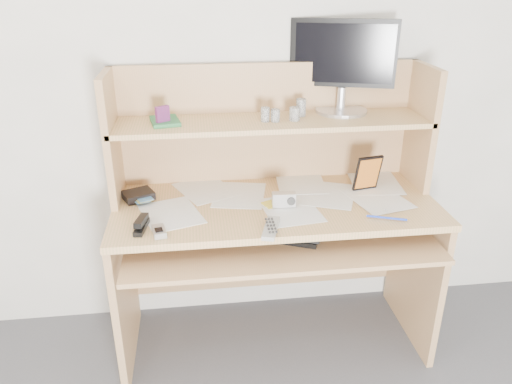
{
  "coord_description": "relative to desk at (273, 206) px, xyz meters",
  "views": [
    {
      "loc": [
        -0.33,
        -0.45,
        1.68
      ],
      "look_at": [
        -0.09,
        1.43,
        0.83
      ],
      "focal_mm": 35.0,
      "sensor_mm": 36.0,
      "label": 1
    }
  ],
  "objects": [
    {
      "name": "back_wall",
      "position": [
        0.0,
        0.24,
        0.56
      ],
      "size": [
        3.6,
        0.04,
        2.5
      ],
      "primitive_type": "cube",
      "color": "white",
      "rests_on": "floor"
    },
    {
      "name": "desk",
      "position": [
        0.0,
        0.0,
        0.0
      ],
      "size": [
        1.4,
        0.7,
        1.3
      ],
      "color": "tan",
      "rests_on": "floor"
    },
    {
      "name": "paper_clutter",
      "position": [
        0.0,
        -0.08,
        0.06
      ],
      "size": [
        1.32,
        0.54,
        0.01
      ],
      "primitive_type": "cube",
      "color": "white",
      "rests_on": "desk"
    },
    {
      "name": "keyboard",
      "position": [
        -0.04,
        -0.17,
        -0.03
      ],
      "size": [
        0.46,
        0.31,
        0.03
      ],
      "rotation": [
        0.0,
        0.0,
        -0.41
      ],
      "color": "black",
      "rests_on": "desk"
    },
    {
      "name": "tv_remote",
      "position": [
        -0.06,
        -0.33,
        0.07
      ],
      "size": [
        0.1,
        0.18,
        0.02
      ],
      "primitive_type": "cube",
      "rotation": [
        0.0,
        0.0,
        -0.29
      ],
      "color": "#9A9A95",
      "rests_on": "paper_clutter"
    },
    {
      "name": "flip_phone",
      "position": [
        -0.49,
        -0.3,
        0.07
      ],
      "size": [
        0.06,
        0.1,
        0.02
      ],
      "primitive_type": "cube",
      "rotation": [
        0.0,
        0.0,
        0.2
      ],
      "color": "#A5A5A8",
      "rests_on": "paper_clutter"
    },
    {
      "name": "stapler",
      "position": [
        -0.56,
        -0.25,
        0.08
      ],
      "size": [
        0.06,
        0.14,
        0.04
      ],
      "primitive_type": "cube",
      "rotation": [
        0.0,
        0.0,
        -0.16
      ],
      "color": "black",
      "rests_on": "paper_clutter"
    },
    {
      "name": "wallet",
      "position": [
        -0.6,
        0.03,
        0.08
      ],
      "size": [
        0.16,
        0.14,
        0.03
      ],
      "primitive_type": "cube",
      "rotation": [
        0.0,
        0.0,
        0.42
      ],
      "color": "black",
      "rests_on": "paper_clutter"
    },
    {
      "name": "sticky_note_pad",
      "position": [
        -0.02,
        -0.1,
        0.06
      ],
      "size": [
        0.09,
        0.09,
        0.01
      ],
      "primitive_type": "cube",
      "rotation": [
        0.0,
        0.0,
        0.42
      ],
      "color": "#CDD738",
      "rests_on": "desk"
    },
    {
      "name": "digital_camera",
      "position": [
        0.03,
        -0.13,
        0.09
      ],
      "size": [
        0.1,
        0.04,
        0.06
      ],
      "primitive_type": "cube",
      "rotation": [
        0.0,
        0.0,
        -0.04
      ],
      "color": "#B8B8BA",
      "rests_on": "paper_clutter"
    },
    {
      "name": "game_case",
      "position": [
        0.43,
        -0.01,
        0.15
      ],
      "size": [
        0.12,
        0.04,
        0.17
      ],
      "primitive_type": "cube",
      "rotation": [
        0.0,
        0.0,
        0.2
      ],
      "color": "black",
      "rests_on": "paper_clutter"
    },
    {
      "name": "blue_pen",
      "position": [
        0.42,
        -0.3,
        0.07
      ],
      "size": [
        0.15,
        0.06,
        0.01
      ],
      "primitive_type": "cylinder",
      "rotation": [
        1.57,
        0.0,
        1.21
      ],
      "color": "#1937BE",
      "rests_on": "paper_clutter"
    },
    {
      "name": "card_box",
      "position": [
        -0.46,
        0.04,
        0.43
      ],
      "size": [
        0.06,
        0.05,
        0.08
      ],
      "primitive_type": "cube",
      "rotation": [
        0.0,
        0.0,
        0.56
      ],
      "color": "maroon",
      "rests_on": "desk"
    },
    {
      "name": "shelf_book",
      "position": [
        -0.46,
        0.07,
        0.39
      ],
      "size": [
        0.14,
        0.18,
        0.02
      ],
      "primitive_type": "cube",
      "rotation": [
        0.0,
        0.0,
        0.18
      ],
      "color": "#2C703E",
      "rests_on": "desk"
    },
    {
      "name": "chip_stack_a",
      "position": [
        0.01,
        0.04,
        0.41
      ],
      "size": [
        0.05,
        0.05,
        0.05
      ],
      "primitive_type": "cylinder",
      "rotation": [
        0.0,
        0.0,
        -0.2
      ],
      "color": "black",
      "rests_on": "desk"
    },
    {
      "name": "chip_stack_b",
      "position": [
        -0.03,
        0.04,
        0.42
      ],
      "size": [
        0.05,
        0.05,
        0.06
      ],
      "primitive_type": "cylinder",
      "rotation": [
        0.0,
        0.0,
        0.28
      ],
      "color": "silver",
      "rests_on": "desk"
    },
    {
      "name": "chip_stack_c",
      "position": [
        0.1,
        0.04,
        0.42
      ],
      "size": [
        0.05,
        0.05,
        0.06
      ],
      "primitive_type": "cylinder",
      "rotation": [
        0.0,
        0.0,
        -0.21
      ],
      "color": "black",
      "rests_on": "desk"
    },
    {
      "name": "chip_stack_d",
      "position": [
        0.14,
        0.11,
        0.42
      ],
      "size": [
        0.05,
        0.05,
        0.08
      ],
      "primitive_type": "cylinder",
      "rotation": [
        0.0,
        0.0,
        -0.3
      ],
      "color": "white",
      "rests_on": "desk"
    },
    {
      "name": "monitor",
      "position": [
        0.33,
        0.17,
        0.6
      ],
      "size": [
        0.46,
        0.23,
        0.4
      ],
      "rotation": [
        0.0,
        0.0,
        -0.3
      ],
      "color": "silver",
      "rests_on": "desk"
    }
  ]
}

